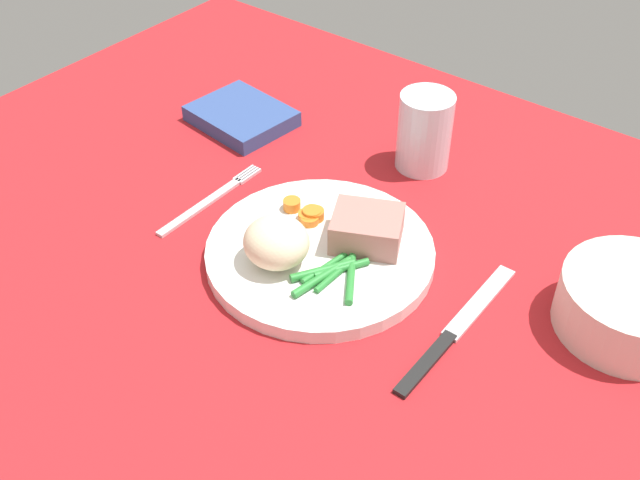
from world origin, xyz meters
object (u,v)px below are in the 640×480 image
Objects in this scene: fork at (209,201)px; dinner_plate at (320,253)px; water_glass at (424,137)px; salad_bowl at (632,302)px; napkin at (241,116)px; knife at (455,330)px; meat_portion at (367,229)px.

dinner_plate is at bearing -0.29° from fork.
dinner_plate is 2.52× the size of water_glass.
water_glass reaches higher than salad_bowl.
water_glass is 24.99cm from napkin.
napkin is at bearing 149.10° from dinner_plate.
water_glass is (-17.40, 21.59, 3.86)cm from knife.
knife is at bearing -139.06° from salad_bowl.
knife is at bearing -1.25° from fork.
fork is at bearing -177.00° from knife.
knife is at bearing -20.07° from napkin.
knife reaches higher than fork.
knife is (13.33, -4.08, -3.12)cm from meat_portion.
fork is (-19.37, -4.05, -3.12)cm from meat_portion.
salad_bowl is at bearing 43.98° from knife.
dinner_plate is 1.75× the size of salad_bowl.
dinner_plate reaches higher than knife.
meat_portion is at bearing -165.45° from salad_bowl.
meat_portion is at bearing 166.03° from knife.
water_glass is at bearing 103.09° from meat_portion.
salad_bowl is at bearing -19.97° from water_glass.
water_glass is (-4.07, 17.51, 0.74)cm from meat_portion.
water_glass is (15.30, 21.56, 3.86)cm from fork.
fork is at bearing -60.16° from napkin.
napkin is at bearing 162.97° from knife.
salad_bowl is (29.80, -10.83, -0.93)cm from water_glass.
salad_bowl is at bearing 12.18° from fork.
meat_portion is 0.52× the size of salad_bowl.
dinner_plate is 16.13cm from fork.
salad_bowl reaches higher than napkin.
salad_bowl is at bearing 14.55° from meat_portion.
salad_bowl is (25.73, 6.68, -0.19)cm from meat_portion.
water_glass reaches higher than fork.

